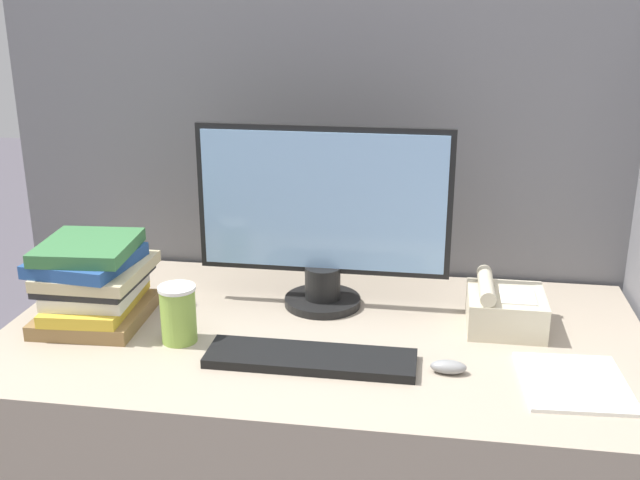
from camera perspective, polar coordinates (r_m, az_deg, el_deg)
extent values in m
cube|color=slate|center=(2.14, 1.92, -0.99)|extent=(1.89, 0.04, 1.53)
cube|color=tan|center=(1.94, 0.14, -16.67)|extent=(1.49, 0.79, 0.73)
cylinder|color=black|center=(1.89, 0.20, -4.67)|extent=(0.19, 0.19, 0.02)
cylinder|color=black|center=(1.87, 0.20, -3.24)|extent=(0.09, 0.09, 0.08)
cube|color=black|center=(1.81, 0.24, 3.01)|extent=(0.62, 0.02, 0.37)
cube|color=#8CB7E5|center=(1.80, 0.19, 2.92)|extent=(0.59, 0.01, 0.34)
cube|color=black|center=(1.61, -0.68, -9.02)|extent=(0.45, 0.13, 0.02)
ellipsoid|color=gray|center=(1.59, 9.76, -9.51)|extent=(0.07, 0.04, 0.03)
cylinder|color=#8CB247|center=(1.71, -10.74, -5.68)|extent=(0.08, 0.08, 0.12)
cylinder|color=white|center=(1.69, -10.87, -3.62)|extent=(0.08, 0.08, 0.01)
cube|color=olive|center=(1.88, -16.68, -5.41)|extent=(0.25, 0.27, 0.03)
cube|color=gold|center=(1.87, -16.70, -4.49)|extent=(0.20, 0.28, 0.03)
cube|color=silver|center=(1.86, -16.69, -3.66)|extent=(0.21, 0.23, 0.03)
cube|color=#262628|center=(1.86, -16.74, -2.89)|extent=(0.21, 0.24, 0.02)
cube|color=#C6B78C|center=(1.85, -16.62, -2.25)|extent=(0.22, 0.25, 0.03)
cube|color=#264C8C|center=(1.84, -17.38, -1.46)|extent=(0.23, 0.25, 0.03)
cube|color=#38723F|center=(1.83, -17.26, -0.53)|extent=(0.22, 0.24, 0.03)
cube|color=beige|center=(1.81, 13.95, -5.24)|extent=(0.18, 0.18, 0.09)
cube|color=white|center=(1.77, 14.83, -4.25)|extent=(0.08, 0.08, 0.00)
cylinder|color=beige|center=(1.78, 12.55, -3.39)|extent=(0.04, 0.18, 0.04)
cube|color=white|center=(1.62, 18.77, -10.25)|extent=(0.22, 0.25, 0.01)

